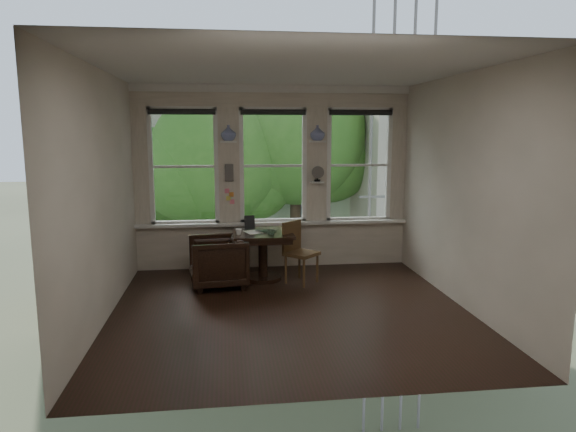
{
  "coord_description": "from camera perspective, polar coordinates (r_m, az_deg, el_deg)",
  "views": [
    {
      "loc": [
        -0.79,
        -6.22,
        2.26
      ],
      "look_at": [
        0.08,
        0.9,
        1.08
      ],
      "focal_mm": 32.0,
      "sensor_mm": 36.0,
      "label": 1
    }
  ],
  "objects": [
    {
      "name": "papers",
      "position": [
        7.82,
        -3.9,
        -1.78
      ],
      "size": [
        0.31,
        0.36,
        0.0
      ],
      "primitive_type": "cube",
      "rotation": [
        0.0,
        0.0,
        0.36
      ],
      "color": "silver",
      "rests_on": "table"
    },
    {
      "name": "desk_fan",
      "position": [
        8.52,
        3.28,
        4.43
      ],
      "size": [
        0.2,
        0.2,
        0.24
      ],
      "primitive_type": null,
      "color": "#59544F",
      "rests_on": "ground"
    },
    {
      "name": "tablet",
      "position": [
        8.01,
        -4.29,
        -0.72
      ],
      "size": [
        0.17,
        0.09,
        0.22
      ],
      "primitive_type": "cube",
      "rotation": [
        -0.26,
        0.0,
        0.08
      ],
      "color": "black",
      "rests_on": "table"
    },
    {
      "name": "ground",
      "position": [
        6.67,
        0.23,
        -10.44
      ],
      "size": [
        4.5,
        4.5,
        0.0
      ],
      "primitive_type": "plane",
      "color": "black",
      "rests_on": "ground"
    },
    {
      "name": "window_center",
      "position": [
        8.53,
        -1.68,
        5.6
      ],
      "size": [
        1.1,
        0.12,
        1.9
      ],
      "primitive_type": null,
      "color": "white",
      "rests_on": "ground"
    },
    {
      "name": "vase_right",
      "position": [
        8.51,
        3.3,
        9.21
      ],
      "size": [
        0.24,
        0.24,
        0.25
      ],
      "primitive_type": "imported",
      "color": "silver",
      "rests_on": "shelf_right"
    },
    {
      "name": "wall_front",
      "position": [
        4.12,
        4.19,
        -1.27
      ],
      "size": [
        4.5,
        0.0,
        4.5
      ],
      "primitive_type": "plane",
      "rotation": [
        -1.57,
        0.0,
        0.0
      ],
      "color": "beige",
      "rests_on": "ground"
    },
    {
      "name": "laptop",
      "position": [
        7.78,
        -2.5,
        -1.74
      ],
      "size": [
        0.36,
        0.26,
        0.03
      ],
      "primitive_type": "imported",
      "rotation": [
        0.0,
        0.0,
        -0.18
      ],
      "color": "black",
      "rests_on": "table"
    },
    {
      "name": "cushion_red",
      "position": [
        7.61,
        -7.82,
        -4.48
      ],
      "size": [
        0.45,
        0.45,
        0.06
      ],
      "primitive_type": "cube",
      "color": "maroon",
      "rests_on": "armchair_left"
    },
    {
      "name": "shelf_right",
      "position": [
        8.51,
        3.29,
        8.27
      ],
      "size": [
        0.26,
        0.16,
        0.03
      ],
      "primitive_type": "cube",
      "color": "white",
      "rests_on": "ground"
    },
    {
      "name": "table",
      "position": [
        7.9,
        -2.8,
        -4.46
      ],
      "size": [
        0.9,
        0.9,
        0.75
      ],
      "primitive_type": null,
      "color": "black",
      "rests_on": "ground"
    },
    {
      "name": "mug",
      "position": [
        7.64,
        -5.51,
        -1.74
      ],
      "size": [
        0.11,
        0.11,
        0.09
      ],
      "primitive_type": "imported",
      "rotation": [
        0.0,
        0.0,
        0.19
      ],
      "color": "white",
      "rests_on": "table"
    },
    {
      "name": "window_right",
      "position": [
        8.78,
        7.83,
        5.62
      ],
      "size": [
        1.1,
        0.12,
        1.9
      ],
      "primitive_type": null,
      "color": "white",
      "rests_on": "ground"
    },
    {
      "name": "drinking_glass",
      "position": [
        7.53,
        -1.88,
        -1.86
      ],
      "size": [
        0.14,
        0.14,
        0.09
      ],
      "primitive_type": "imported",
      "rotation": [
        0.0,
        0.0,
        -0.23
      ],
      "color": "white",
      "rests_on": "table"
    },
    {
      "name": "wall_back",
      "position": [
        8.54,
        -1.67,
        4.26
      ],
      "size": [
        4.5,
        0.0,
        4.5
      ],
      "primitive_type": "plane",
      "rotation": [
        1.57,
        0.0,
        0.0
      ],
      "color": "beige",
      "rests_on": "ground"
    },
    {
      "name": "window_left",
      "position": [
        8.52,
        -11.48,
        5.41
      ],
      "size": [
        1.1,
        0.12,
        1.9
      ],
      "primitive_type": null,
      "color": "white",
      "rests_on": "ground"
    },
    {
      "name": "wall_right",
      "position": [
        6.97,
        18.94,
        2.6
      ],
      "size": [
        0.0,
        4.5,
        4.5
      ],
      "primitive_type": "plane",
      "rotation": [
        1.57,
        0.0,
        -1.57
      ],
      "color": "beige",
      "rests_on": "ground"
    },
    {
      "name": "sticky_notes",
      "position": [
        8.47,
        -6.51,
        2.45
      ],
      "size": [
        0.16,
        0.01,
        0.24
      ],
      "primitive_type": null,
      "color": "pink",
      "rests_on": "ground"
    },
    {
      "name": "side_chair_right",
      "position": [
        7.72,
        1.53,
        -4.13
      ],
      "size": [
        0.59,
        0.59,
        0.92
      ],
      "primitive_type": null,
      "rotation": [
        0.0,
        0.0,
        0.78
      ],
      "color": "#452C18",
      "rests_on": "ground"
    },
    {
      "name": "wall_left",
      "position": [
        6.44,
        -20.06,
        2.02
      ],
      "size": [
        0.0,
        4.5,
        4.5
      ],
      "primitive_type": "plane",
      "rotation": [
        1.57,
        0.0,
        1.57
      ],
      "color": "beige",
      "rests_on": "ground"
    },
    {
      "name": "ceiling",
      "position": [
        6.32,
        0.25,
        16.1
      ],
      "size": [
        4.5,
        4.5,
        0.0
      ],
      "primitive_type": "plane",
      "rotation": [
        3.14,
        0.0,
        0.0
      ],
      "color": "silver",
      "rests_on": "ground"
    },
    {
      "name": "vase_left",
      "position": [
        8.37,
        -6.64,
        9.16
      ],
      "size": [
        0.24,
        0.24,
        0.25
      ],
      "primitive_type": "imported",
      "color": "silver",
      "rests_on": "shelf_left"
    },
    {
      "name": "shelf_left",
      "position": [
        8.38,
        -6.62,
        8.21
      ],
      "size": [
        0.26,
        0.16,
        0.03
      ],
      "primitive_type": "cube",
      "color": "white",
      "rests_on": "ground"
    },
    {
      "name": "intercom",
      "position": [
        8.43,
        -6.56,
        4.81
      ],
      "size": [
        0.14,
        0.06,
        0.28
      ],
      "primitive_type": "cube",
      "color": "#59544F",
      "rests_on": "ground"
    },
    {
      "name": "armchair_left",
      "position": [
        7.63,
        -7.8,
        -5.05
      ],
      "size": [
        0.91,
        0.89,
        0.74
      ],
      "primitive_type": "imported",
      "rotation": [
        0.0,
        0.0,
        -1.45
      ],
      "color": "black",
      "rests_on": "ground"
    }
  ]
}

